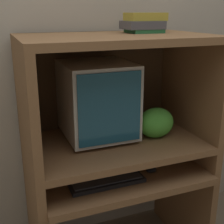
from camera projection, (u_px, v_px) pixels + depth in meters
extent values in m
cube|color=#B2A893|center=(93.00, 39.00, 1.88)|extent=(6.00, 0.06, 2.60)
cube|color=brown|center=(182.00, 196.00, 2.02)|extent=(0.04, 0.61, 0.63)
cube|color=brown|center=(127.00, 182.00, 1.62)|extent=(0.88, 0.35, 0.04)
cube|color=brown|center=(31.00, 167.00, 1.57)|extent=(0.04, 0.61, 0.16)
cube|color=brown|center=(186.00, 141.00, 1.90)|extent=(0.04, 0.61, 0.16)
cube|color=brown|center=(116.00, 143.00, 1.72)|extent=(0.88, 0.61, 0.04)
cube|color=brown|center=(25.00, 99.00, 1.46)|extent=(0.04, 0.61, 0.56)
cube|color=brown|center=(191.00, 83.00, 1.79)|extent=(0.04, 0.61, 0.56)
cube|color=brown|center=(116.00, 38.00, 1.54)|extent=(0.88, 0.61, 0.04)
cube|color=#48321E|center=(98.00, 79.00, 1.88)|extent=(0.88, 0.01, 0.56)
cylinder|color=beige|center=(97.00, 135.00, 1.76)|extent=(0.20, 0.20, 0.02)
cube|color=beige|center=(97.00, 99.00, 1.69)|extent=(0.36, 0.39, 0.40)
cube|color=navy|center=(110.00, 109.00, 1.52)|extent=(0.33, 0.01, 0.36)
cube|color=black|center=(106.00, 180.00, 1.59)|extent=(0.38, 0.16, 0.02)
cube|color=#333335|center=(106.00, 178.00, 1.58)|extent=(0.35, 0.12, 0.01)
ellipsoid|color=black|center=(151.00, 170.00, 1.68)|extent=(0.06, 0.04, 0.03)
ellipsoid|color=green|center=(156.00, 123.00, 1.72)|extent=(0.21, 0.15, 0.17)
cube|color=#236638|center=(144.00, 31.00, 1.67)|extent=(0.17, 0.15, 0.02)
cube|color=#4C4C51|center=(142.00, 25.00, 1.66)|extent=(0.20, 0.16, 0.04)
cube|color=gold|center=(145.00, 17.00, 1.65)|extent=(0.20, 0.13, 0.04)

